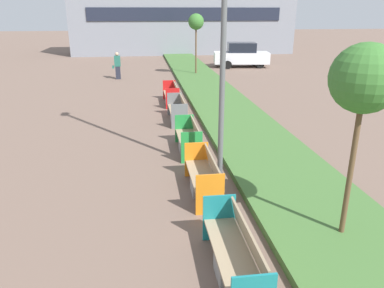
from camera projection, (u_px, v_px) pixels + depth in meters
The scene contains 11 objects.
planter_grass_strip at pixel (271, 159), 10.91m from camera, with size 2.80×120.00×0.18m.
building_backdrop at pixel (182, 18), 38.17m from camera, with size 21.94×5.72×6.99m.
bench_teal_frame at pixel (235, 258), 6.09m from camera, with size 0.65×2.28×0.94m.
bench_orange_frame at pixel (204, 179), 8.97m from camera, with size 0.65×2.06×0.94m.
bench_green_frame at pixel (189, 141), 11.63m from camera, with size 0.65×1.90×0.94m.
bench_grey_frame at pixel (178, 112), 14.85m from camera, with size 0.65×2.06×0.94m.
bench_red_frame at pixel (172, 96), 17.64m from camera, with size 0.65×2.04×0.94m.
sapling_tree_near at pixel (365, 80), 6.20m from camera, with size 1.18×1.18×3.71m.
sapling_tree_far at pixel (196, 23), 24.22m from camera, with size 1.02×1.02×4.00m.
pedestrian_walking at pixel (117, 66), 23.87m from camera, with size 0.53×0.24×1.70m.
parked_car_distant at pixel (241, 55), 29.00m from camera, with size 4.40×2.31×1.86m.
Camera 1 is at (-0.44, 2.28, 4.18)m, focal length 35.00 mm.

